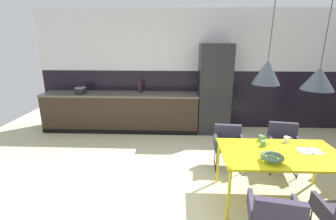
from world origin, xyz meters
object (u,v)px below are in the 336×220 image
Objects in this scene: dining_table at (281,156)px; mug_tall_blue at (262,138)px; pendant_lamp_over_table_far at (319,78)px; mug_white_ceramic at (287,139)px; armchair_by_stool at (228,140)px; open_book at (310,151)px; armchair_corner_seat at (283,141)px; bottle_oil_tall at (139,87)px; armchair_near_window at (275,215)px; fruit_bowl at (272,157)px; cooking_pot at (81,90)px; pendant_lamp_over_table_near at (267,72)px; mug_glass_clear at (263,144)px; bottle_vinegar_dark at (141,88)px; refrigerator_column at (214,89)px.

dining_table is 12.68× the size of mug_tall_blue.
mug_white_ceramic is at bearing 106.34° from pendant_lamp_over_table_far.
armchair_by_stool is at bearing 130.14° from pendant_lamp_over_table_far.
open_book is at bearing 7.60° from dining_table.
bottle_oil_tall is at bearing -25.97° from armchair_corner_seat.
armchair_near_window is (-0.39, -0.92, -0.18)m from dining_table.
mug_white_ceramic reaches higher than dining_table.
mug_white_ceramic reaches higher than armchair_corner_seat.
fruit_bowl is at bearing -55.40° from bottle_oil_tall.
mug_tall_blue is 0.48× the size of cooking_pot.
armchair_near_window is 2.97× the size of cooking_pot.
pendant_lamp_over_table_near is at bearing -178.27° from pendant_lamp_over_table_far.
mug_glass_clear is at bearing -101.22° from mug_tall_blue.
bottle_oil_tall is (-2.69, 1.89, 0.52)m from armchair_corner_seat.
mug_glass_clear is 0.39× the size of bottle_oil_tall.
bottle_vinegar_dark is (1.40, 0.12, 0.04)m from cooking_pot.
dining_table reaches higher than armchair_by_stool.
armchair_corner_seat reaches higher than open_book.
armchair_near_window is 1.07× the size of armchair_by_stool.
fruit_bowl reaches higher than mug_tall_blue.
bottle_vinegar_dark reaches higher than cooking_pot.
open_book is 1.13× the size of cooking_pot.
mug_glass_clear is at bearing -81.68° from refrigerator_column.
pendant_lamp_over_table_near is (-0.18, -0.39, 1.01)m from mug_tall_blue.
pendant_lamp_over_table_far is at bearing -73.66° from mug_white_ceramic.
dining_table is at bearing -179.21° from pendant_lamp_over_table_far.
fruit_bowl is 0.23× the size of pendant_lamp_over_table_far.
dining_table is 2.17× the size of armchair_by_stool.
mug_glass_clear reaches higher than armchair_corner_seat.
mug_tall_blue is (-0.34, 0.04, -0.00)m from mug_white_ceramic.
fruit_bowl is at bearing -39.05° from cooking_pot.
cooking_pot is (-4.04, 1.65, 0.47)m from armchair_corner_seat.
refrigerator_column is 1.72× the size of pendant_lamp_over_table_far.
armchair_by_stool is at bearing 4.24° from armchair_corner_seat.
mug_glass_clear is at bearing 132.65° from dining_table.
armchair_near_window is at bearing -113.12° from dining_table.
armchair_near_window is at bearing 97.54° from armchair_by_stool.
bottle_oil_tall is 3.84m from pendant_lamp_over_table_far.
cooking_pot is at bearing -13.27° from armchair_corner_seat.
pendant_lamp_over_table_near is (0.17, -0.96, 1.31)m from armchair_by_stool.
bottle_oil_tall is at bearing 174.45° from refrigerator_column.
dining_table is 1.30× the size of pendant_lamp_over_table_far.
dining_table is at bearing 121.83° from armchair_by_stool.
pendant_lamp_over_table_near is at bearing -114.00° from mug_tall_blue.
refrigerator_column is 17.64× the size of mug_glass_clear.
cooking_pot is (-3.10, -0.06, -0.04)m from refrigerator_column.
open_book is 0.34m from mug_white_ceramic.
armchair_corner_seat is (0.93, -1.71, -0.51)m from refrigerator_column.
dining_table is 2.03× the size of armchair_near_window.
open_book is 0.96× the size of bottle_oil_tall.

